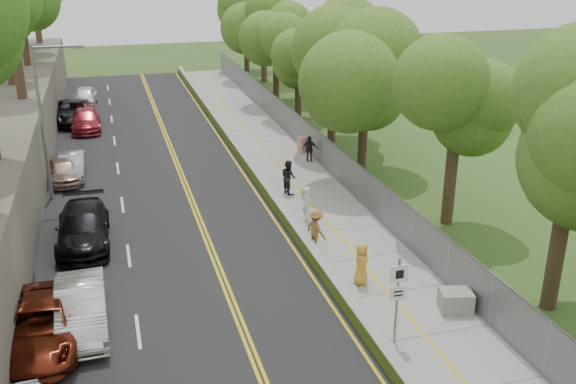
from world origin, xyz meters
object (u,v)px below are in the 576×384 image
at_px(construction_barrel, 302,145).
at_px(painter_0, 361,263).
at_px(streetlight, 45,112).
at_px(car_1, 81,309).
at_px(concrete_block, 456,301).
at_px(signpost, 398,291).
at_px(person_far, 310,149).
at_px(car_2, 42,325).

height_order(construction_barrel, painter_0, painter_0).
relative_size(streetlight, car_1, 1.69).
bearing_deg(concrete_block, streetlight, 132.48).
xyz_separation_m(construction_barrel, car_1, (-13.30, -17.26, 0.29)).
bearing_deg(signpost, construction_barrel, 81.20).
bearing_deg(streetlight, person_far, 7.91).
bearing_deg(car_1, person_far, 48.12).
bearing_deg(streetlight, concrete_block, -47.52).
distance_m(concrete_block, painter_0, 3.83).
distance_m(car_1, person_far, 20.22).
distance_m(car_2, painter_0, 11.71).
distance_m(signpost, concrete_block, 3.54).
distance_m(concrete_block, car_2, 14.36).
xyz_separation_m(streetlight, concrete_block, (14.47, -15.80, -4.20)).
height_order(streetlight, person_far, streetlight).
bearing_deg(painter_0, streetlight, 60.06).
bearing_deg(signpost, car_1, 159.60).
bearing_deg(car_2, concrete_block, -4.14).
xyz_separation_m(construction_barrel, painter_0, (-2.85, -16.98, 0.38)).
distance_m(concrete_block, car_1, 13.26).
relative_size(signpost, car_1, 0.65).
height_order(signpost, car_2, signpost).
bearing_deg(signpost, streetlight, 124.08).
relative_size(construction_barrel, painter_0, 0.56).
xyz_separation_m(construction_barrel, person_far, (-0.10, -1.94, 0.32)).
distance_m(streetlight, painter_0, 18.02).
bearing_deg(person_far, car_1, 69.29).
distance_m(concrete_block, person_far, 17.85).
height_order(concrete_block, person_far, person_far).
bearing_deg(streetlight, signpost, -55.92).
xyz_separation_m(construction_barrel, concrete_block, (-0.29, -19.79, -0.10)).
bearing_deg(signpost, painter_0, 84.31).
bearing_deg(streetlight, construction_barrel, 15.10).
xyz_separation_m(streetlight, painter_0, (11.91, -13.00, -3.73)).
height_order(construction_barrel, car_2, car_2).
bearing_deg(construction_barrel, streetlight, -164.90).
bearing_deg(signpost, concrete_block, 22.28).
height_order(streetlight, construction_barrel, streetlight).
height_order(signpost, concrete_block, signpost).
height_order(car_1, painter_0, painter_0).
xyz_separation_m(signpost, construction_barrel, (3.25, 21.00, -1.43)).
distance_m(car_1, car_2, 1.38).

